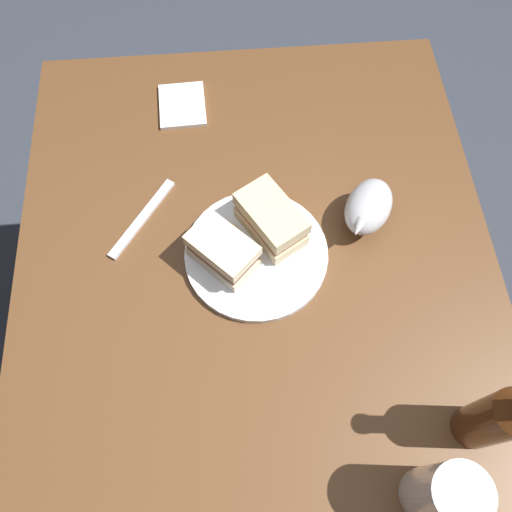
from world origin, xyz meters
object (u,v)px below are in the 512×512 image
pint_glass (441,494)px  fork (142,218)px  sandwich_half_right (223,251)px  napkin (182,105)px  plate (254,254)px  cider_bottle (498,418)px  sandwich_half_left (271,220)px  gravy_boat (368,207)px

pint_glass → fork: size_ratio=0.85×
sandwich_half_right → napkin: bearing=-169.4°
plate → cider_bottle: bearing=44.2°
plate → napkin: 0.36m
sandwich_half_left → fork: sandwich_half_left is taller
napkin → gravy_boat: bearing=47.9°
fork → plate: bearing=100.6°
pint_glass → sandwich_half_left: bearing=-157.5°
pint_glass → cider_bottle: cider_bottle is taller
sandwich_half_right → fork: sandwich_half_right is taller
cider_bottle → fork: (-0.40, -0.49, -0.09)m
plate → cider_bottle: size_ratio=0.99×
gravy_boat → cider_bottle: 0.38m
pint_glass → cider_bottle: 0.13m
fork → napkin: bearing=-161.5°
plate → cider_bottle: 0.44m
sandwich_half_left → sandwich_half_right: sandwich_half_left is taller
sandwich_half_right → pint_glass: pint_glass is taller
plate → fork: (-0.09, -0.19, -0.00)m
plate → napkin: (-0.34, -0.12, -0.00)m
gravy_boat → fork: bearing=-94.7°
sandwich_half_left → napkin: sandwich_half_left is taller
sandwich_half_right → napkin: size_ratio=1.15×
gravy_boat → fork: 0.40m
gravy_boat → napkin: bearing=-132.1°
plate → sandwich_half_right: size_ratio=1.95×
gravy_boat → fork: (-0.03, -0.39, -0.04)m
gravy_boat → fork: size_ratio=0.76×
fork → sandwich_half_left: bearing=113.7°
sandwich_half_left → napkin: 0.34m
cider_bottle → sandwich_half_right: bearing=-130.5°
napkin → fork: size_ratio=0.61×
sandwich_half_right → napkin: sandwich_half_right is taller
sandwich_half_left → sandwich_half_right: size_ratio=1.12×
sandwich_half_left → napkin: bearing=-153.5°
sandwich_half_right → cider_bottle: bearing=49.5°
sandwich_half_left → plate: bearing=-36.5°
sandwich_half_right → plate: bearing=99.0°
gravy_boat → cider_bottle: size_ratio=0.55×
sandwich_half_right → fork: 0.18m
gravy_boat → pint_glass: bearing=1.6°
plate → gravy_boat: 0.21m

